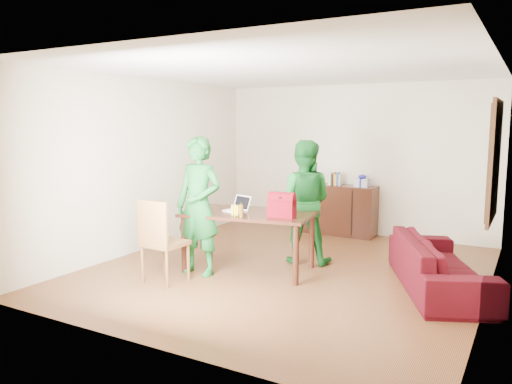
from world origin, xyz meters
The scene contains 10 objects.
room centered at (0.01, 0.13, 1.31)m, with size 5.20×5.70×2.90m.
table centered at (-0.46, -0.24, 0.70)m, with size 1.86×1.23×0.81m.
chair centered at (-1.14, -1.21, 0.31)m, with size 0.51×0.49×1.07m.
person_near centered at (-0.96, -0.71, 0.92)m, with size 0.67×0.44×1.84m, color #135920.
person_far centered at (0.02, 0.49, 0.89)m, with size 0.86×0.67×1.77m, color #166422.
laptop centered at (-0.66, -0.29, 0.85)m, with size 0.35×0.29×0.21m.
bananas centered at (-0.47, -0.59, 0.84)m, with size 0.16×0.10×0.06m, color gold, non-canonical shape.
bottle centered at (-0.38, -0.57, 0.90)m, with size 0.06×0.06×0.18m, color #573C13.
red_bag centered at (0.08, -0.32, 0.93)m, with size 0.34×0.20×0.25m, color maroon.
sofa centered at (1.95, 0.20, 0.31)m, with size 2.12×0.83×0.62m, color #360709.
Camera 1 is at (2.89, -6.01, 2.00)m, focal length 35.00 mm.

